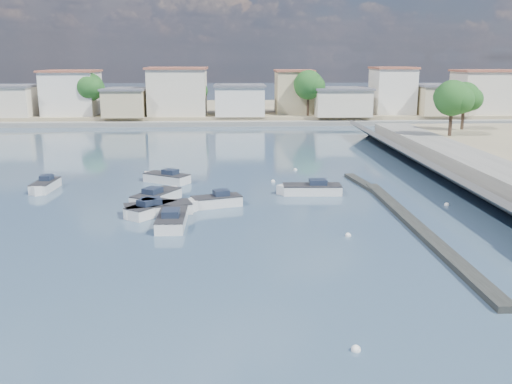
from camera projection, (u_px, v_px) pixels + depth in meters
ground at (278, 156)px, 67.53m from camera, size 400.00×400.00×0.00m
breakwater at (404, 217)px, 41.23m from camera, size 2.00×31.02×0.35m
far_shore_land at (258, 111)px, 117.92m from camera, size 160.00×40.00×1.40m
far_shore_quay at (264, 123)px, 97.58m from camera, size 160.00×2.50×0.80m
far_town at (321, 94)px, 102.75m from camera, size 113.01×12.80×8.35m
shore_trees at (315, 90)px, 93.79m from camera, size 74.56×38.32×7.92m
motorboat_a at (172, 219)px, 39.81m from camera, size 1.91×5.37×1.48m
motorboat_b at (153, 210)px, 42.42m from camera, size 3.72×4.15×1.48m
motorboat_c at (309, 190)px, 48.75m from camera, size 5.55×2.07×1.48m
motorboat_d at (214, 202)px, 44.67m from camera, size 4.35×2.72×1.48m
motorboat_e at (158, 197)px, 46.27m from camera, size 3.88×5.03×1.48m
motorboat_f at (165, 178)px, 53.41m from camera, size 4.60×3.80×1.48m
motorboat_g at (45, 186)px, 49.98m from camera, size 1.74×4.45×1.48m
motorboat_h at (162, 209)px, 42.55m from camera, size 5.53×3.25×1.48m
mooring_buoys at (369, 221)px, 40.60m from camera, size 15.09×37.64×0.40m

